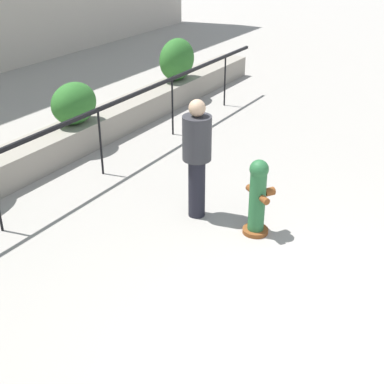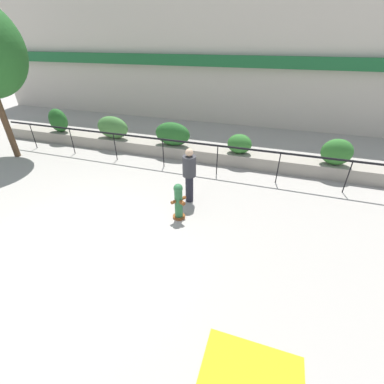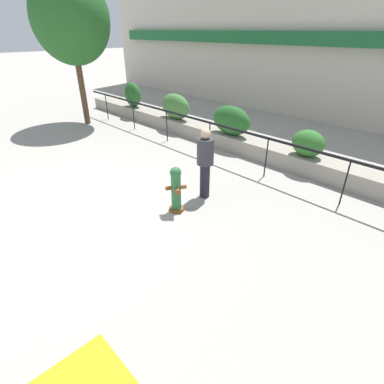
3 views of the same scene
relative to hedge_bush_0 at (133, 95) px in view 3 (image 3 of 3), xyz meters
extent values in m
plane|color=#9E9991|center=(5.88, -6.00, -1.04)|extent=(120.00, 120.00, 0.00)
cube|color=beige|center=(5.88, 6.00, 2.96)|extent=(30.00, 1.00, 8.00)
cube|color=#195B2D|center=(5.88, 5.32, 2.32)|extent=(27.00, 0.36, 0.56)
cube|color=gray|center=(5.88, 0.00, -0.79)|extent=(18.00, 0.70, 0.50)
cube|color=black|center=(5.88, -1.10, 0.08)|extent=(15.00, 0.05, 0.06)
cylinder|color=black|center=(-0.55, -1.10, -0.47)|extent=(0.04, 0.04, 1.15)
cylinder|color=black|center=(1.60, -1.10, -0.47)|extent=(0.04, 0.04, 1.15)
cylinder|color=black|center=(3.74, -1.10, -0.47)|extent=(0.04, 0.04, 1.15)
cylinder|color=black|center=(5.88, -1.10, -0.47)|extent=(0.04, 0.04, 1.15)
cylinder|color=black|center=(8.03, -1.10, -0.47)|extent=(0.04, 0.04, 1.15)
cylinder|color=black|center=(10.17, -1.10, -0.47)|extent=(0.04, 0.04, 1.15)
ellipsoid|color=#235B23|center=(0.00, 0.00, 0.00)|extent=(0.99, 0.57, 1.09)
ellipsoid|color=#427538|center=(2.98, 0.00, -0.05)|extent=(1.50, 0.61, 0.98)
ellipsoid|color=#235B23|center=(5.84, 0.00, -0.06)|extent=(1.51, 0.65, 0.96)
ellipsoid|color=#2D6B28|center=(8.64, 0.00, -0.17)|extent=(0.94, 0.67, 0.75)
cylinder|color=brown|center=(7.65, -4.09, -1.01)|extent=(0.49, 0.49, 0.06)
cylinder|color=#286638|center=(7.65, -4.09, -0.56)|extent=(0.30, 0.30, 0.85)
sphere|color=#286638|center=(7.65, -4.09, -0.09)|extent=(0.25, 0.25, 0.25)
cylinder|color=brown|center=(7.80, -4.19, -0.46)|extent=(0.18, 0.17, 0.11)
cylinder|color=brown|center=(7.56, -4.24, -0.46)|extent=(0.14, 0.15, 0.09)
cylinder|color=brown|center=(7.75, -3.95, -0.46)|extent=(0.14, 0.15, 0.09)
cylinder|color=brown|center=(-0.58, -2.11, 0.31)|extent=(0.24, 0.24, 2.70)
ellipsoid|color=#235B23|center=(-0.58, -2.11, 3.01)|extent=(3.20, 2.88, 3.36)
cylinder|color=black|center=(7.65, -3.16, -0.60)|extent=(0.24, 0.24, 0.88)
cylinder|color=#333338|center=(7.65, -3.16, 0.15)|extent=(0.40, 0.40, 0.62)
sphere|color=#D6AD89|center=(7.65, -3.16, 0.57)|extent=(0.23, 0.23, 0.23)
camera|label=1|loc=(1.88, -6.61, 2.81)|focal=50.00mm
camera|label=2|loc=(9.85, -9.58, 3.34)|focal=24.00mm
camera|label=3|loc=(12.15, -7.94, 2.64)|focal=28.00mm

